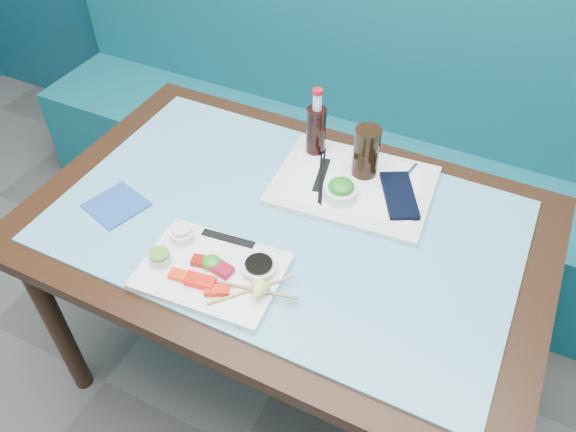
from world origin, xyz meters
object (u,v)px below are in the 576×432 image
at_px(booth_bench, 376,157).
at_px(seaweed_bowl, 341,193).
at_px(sashimi_plate, 212,271).
at_px(cola_glass, 366,152).
at_px(cola_bottle_body, 316,133).
at_px(dining_table, 285,243).
at_px(serving_tray, 353,185).
at_px(blue_napkin, 116,205).

bearing_deg(booth_bench, seaweed_bowl, -81.51).
relative_size(sashimi_plate, cola_glass, 2.24).
bearing_deg(cola_bottle_body, sashimi_plate, -93.62).
distance_m(dining_table, cola_bottle_body, 0.34).
height_order(dining_table, sashimi_plate, sashimi_plate).
bearing_deg(serving_tray, dining_table, -124.01).
relative_size(dining_table, cola_bottle_body, 8.44).
distance_m(booth_bench, seaweed_bowl, 0.83).
bearing_deg(cola_bottle_body, serving_tray, -29.05).
bearing_deg(booth_bench, dining_table, -90.00).
distance_m(seaweed_bowl, cola_glass, 0.14).
xyz_separation_m(serving_tray, cola_bottle_body, (-0.16, 0.09, 0.07)).
bearing_deg(blue_napkin, dining_table, 19.50).
height_order(booth_bench, dining_table, booth_bench).
xyz_separation_m(booth_bench, cola_glass, (0.13, -0.58, 0.48)).
relative_size(serving_tray, cola_glass, 2.89).
bearing_deg(sashimi_plate, seaweed_bowl, 59.74).
xyz_separation_m(seaweed_bowl, cola_bottle_body, (-0.15, 0.16, 0.05)).
relative_size(serving_tray, blue_napkin, 3.13).
bearing_deg(sashimi_plate, serving_tray, 62.52).
bearing_deg(serving_tray, sashimi_plate, -117.60).
bearing_deg(cola_bottle_body, dining_table, -81.59).
bearing_deg(cola_bottle_body, blue_napkin, -131.70).
relative_size(dining_table, serving_tray, 3.17).
xyz_separation_m(seaweed_bowl, cola_glass, (0.02, 0.13, 0.06)).
relative_size(sashimi_plate, cola_bottle_body, 2.06).
bearing_deg(cola_glass, serving_tray, -100.30).
bearing_deg(sashimi_plate, booth_bench, 81.60).
relative_size(booth_bench, serving_tray, 6.79).
bearing_deg(booth_bench, cola_glass, -77.74).
relative_size(booth_bench, blue_napkin, 21.26).
bearing_deg(booth_bench, sashimi_plate, -94.08).
bearing_deg(booth_bench, blue_napkin, -114.04).
distance_m(booth_bench, dining_table, 0.89).
distance_m(sashimi_plate, blue_napkin, 0.38).
relative_size(booth_bench, sashimi_plate, 8.78).
bearing_deg(seaweed_bowl, cola_glass, 81.25).
relative_size(seaweed_bowl, cola_glass, 0.60).
height_order(cola_glass, blue_napkin, cola_glass).
bearing_deg(sashimi_plate, cola_glass, 63.82).
xyz_separation_m(dining_table, sashimi_plate, (-0.08, -0.25, 0.10)).
height_order(dining_table, serving_tray, serving_tray).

